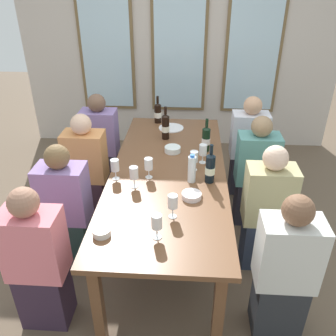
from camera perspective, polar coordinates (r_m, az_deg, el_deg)
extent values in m
plane|color=brown|center=(3.41, 0.06, -11.17)|extent=(12.00, 12.00, 0.00)
cube|color=beige|center=(4.82, 1.83, 20.22)|extent=(4.16, 0.06, 2.90)
cube|color=brown|center=(4.90, -10.07, 19.97)|extent=(0.72, 0.03, 1.88)
cube|color=silver|center=(4.89, -10.12, 19.94)|extent=(0.64, 0.01, 1.80)
cube|color=brown|center=(4.78, 1.81, 20.13)|extent=(0.72, 0.03, 1.88)
cube|color=silver|center=(4.76, 1.81, 20.10)|extent=(0.64, 0.01, 1.80)
cube|color=brown|center=(4.84, 13.82, 19.48)|extent=(0.72, 0.03, 1.88)
cube|color=silver|center=(4.82, 13.85, 19.45)|extent=(0.64, 0.01, 1.80)
cube|color=brown|center=(2.99, 0.07, -0.64)|extent=(0.96, 2.36, 0.04)
cube|color=brown|center=(2.46, -11.33, -20.82)|extent=(0.07, 0.07, 0.70)
cube|color=brown|center=(2.41, 8.18, -21.93)|extent=(0.07, 0.07, 0.70)
cube|color=brown|center=(4.15, -4.29, 2.58)|extent=(0.07, 0.07, 0.70)
cube|color=brown|center=(4.12, 6.39, 2.26)|extent=(0.07, 0.07, 0.70)
cylinder|color=white|center=(3.79, 0.51, 6.52)|extent=(0.26, 0.26, 0.01)
cylinder|color=black|center=(3.51, -0.40, 6.56)|extent=(0.08, 0.07, 0.23)
cone|color=black|center=(3.46, -0.41, 8.54)|extent=(0.08, 0.07, 0.02)
cylinder|color=black|center=(3.44, -0.41, 9.31)|extent=(0.03, 0.03, 0.08)
cylinder|color=white|center=(3.51, -0.40, 6.39)|extent=(0.08, 0.08, 0.06)
cylinder|color=black|center=(2.78, 6.83, -0.19)|extent=(0.07, 0.08, 0.23)
cone|color=black|center=(2.72, 6.99, 2.10)|extent=(0.07, 0.08, 0.02)
cylinder|color=black|center=(2.70, 7.05, 3.03)|extent=(0.03, 0.03, 0.08)
cylinder|color=#E4EECE|center=(2.79, 6.82, -0.39)|extent=(0.08, 0.08, 0.06)
cylinder|color=black|center=(3.91, -1.66, 8.77)|extent=(0.08, 0.08, 0.20)
cone|color=black|center=(3.87, -1.68, 10.33)|extent=(0.08, 0.08, 0.02)
cylinder|color=black|center=(3.86, -1.70, 11.02)|extent=(0.03, 0.03, 0.08)
cylinder|color=silver|center=(3.91, -1.66, 8.63)|extent=(0.08, 0.08, 0.06)
cylinder|color=black|center=(3.28, 6.16, 4.55)|extent=(0.07, 0.07, 0.22)
cone|color=black|center=(3.23, 6.27, 6.47)|extent=(0.07, 0.07, 0.02)
cylinder|color=black|center=(3.22, 6.32, 7.28)|extent=(0.03, 0.03, 0.08)
cylinder|color=white|center=(3.29, 6.15, 4.38)|extent=(0.08, 0.08, 0.06)
cylinder|color=white|center=(2.62, 3.83, -4.47)|extent=(0.15, 0.15, 0.04)
cylinder|color=white|center=(3.27, 0.74, 3.05)|extent=(0.15, 0.15, 0.05)
cylinder|color=silver|center=(2.32, -10.70, -10.17)|extent=(0.12, 0.12, 0.04)
cylinder|color=white|center=(2.77, 3.89, -0.22)|extent=(0.06, 0.06, 0.22)
cylinder|color=blue|center=(2.72, 3.97, 1.98)|extent=(0.04, 0.04, 0.02)
cylinder|color=white|center=(2.44, 0.76, -7.83)|extent=(0.06, 0.06, 0.00)
cylinder|color=white|center=(2.42, 0.76, -7.09)|extent=(0.01, 0.01, 0.07)
cylinder|color=white|center=(2.37, 0.78, -5.43)|extent=(0.07, 0.07, 0.09)
cylinder|color=white|center=(2.89, -8.42, -1.70)|extent=(0.06, 0.06, 0.00)
cylinder|color=white|center=(2.87, -8.48, -1.02)|extent=(0.01, 0.01, 0.07)
cylinder|color=white|center=(2.83, -8.60, 0.46)|extent=(0.07, 0.07, 0.09)
cylinder|color=beige|center=(2.84, -8.55, -0.17)|extent=(0.06, 0.06, 0.02)
cylinder|color=white|center=(2.88, -3.11, -1.49)|extent=(0.06, 0.06, 0.00)
cylinder|color=white|center=(2.86, -3.13, -0.81)|extent=(0.01, 0.01, 0.07)
cylinder|color=white|center=(2.82, -3.18, 0.69)|extent=(0.07, 0.07, 0.09)
cylinder|color=maroon|center=(2.83, -3.16, 0.06)|extent=(0.06, 0.06, 0.02)
cylinder|color=white|center=(2.27, -1.79, -11.12)|extent=(0.06, 0.06, 0.00)
cylinder|color=white|center=(2.25, -1.81, -10.36)|extent=(0.01, 0.01, 0.07)
cylinder|color=white|center=(2.19, -1.84, -8.65)|extent=(0.07, 0.07, 0.09)
cylinder|color=#590C19|center=(2.21, -1.83, -9.26)|extent=(0.06, 0.06, 0.03)
cylinder|color=white|center=(2.99, 4.16, -0.26)|extent=(0.06, 0.06, 0.00)
cylinder|color=white|center=(2.97, 4.19, 0.40)|extent=(0.01, 0.01, 0.07)
cylinder|color=white|center=(2.93, 4.24, 1.86)|extent=(0.07, 0.07, 0.09)
cylinder|color=white|center=(3.11, 5.58, 0.91)|extent=(0.06, 0.06, 0.00)
cylinder|color=white|center=(3.09, 5.61, 1.56)|extent=(0.01, 0.01, 0.07)
cylinder|color=white|center=(3.05, 5.69, 2.97)|extent=(0.07, 0.07, 0.09)
cylinder|color=beige|center=(3.07, 5.66, 2.37)|extent=(0.06, 0.06, 0.02)
cylinder|color=white|center=(2.77, -5.43, -2.98)|extent=(0.06, 0.06, 0.00)
cylinder|color=white|center=(2.75, -5.47, -2.29)|extent=(0.01, 0.01, 0.07)
cylinder|color=white|center=(2.70, -5.56, -0.75)|extent=(0.07, 0.07, 0.09)
cylinder|color=beige|center=(2.72, -5.53, -1.25)|extent=(0.06, 0.06, 0.04)
cube|color=#213936|center=(3.15, -15.40, -11.09)|extent=(0.32, 0.24, 0.45)
cube|color=#8B6EAB|center=(2.88, -16.61, -4.01)|extent=(0.38, 0.24, 0.48)
sphere|color=brown|center=(2.72, -17.57, 1.73)|extent=(0.19, 0.19, 0.19)
cube|color=#252D40|center=(3.13, 14.91, -11.34)|extent=(0.32, 0.24, 0.45)
cube|color=tan|center=(2.86, 16.09, -4.22)|extent=(0.38, 0.24, 0.48)
sphere|color=beige|center=(2.70, 17.03, 1.55)|extent=(0.19, 0.19, 0.19)
cube|color=#332B3B|center=(4.10, -10.43, -0.19)|extent=(0.32, 0.24, 0.45)
cube|color=#8E75B8|center=(3.90, -11.04, 5.76)|extent=(0.38, 0.24, 0.48)
sphere|color=brown|center=(3.78, -11.51, 10.28)|extent=(0.19, 0.19, 0.19)
cube|color=#282833|center=(4.06, 12.30, -0.76)|extent=(0.32, 0.24, 0.45)
cube|color=silver|center=(3.85, 13.03, 5.24)|extent=(0.38, 0.24, 0.48)
sphere|color=tan|center=(3.73, 13.59, 9.79)|extent=(0.19, 0.19, 0.19)
cube|color=#332336|center=(2.77, -19.16, -18.84)|extent=(0.32, 0.24, 0.45)
cube|color=pink|center=(2.45, -20.95, -11.48)|extent=(0.38, 0.24, 0.48)
sphere|color=#9F6F58|center=(2.27, -22.40, -5.18)|extent=(0.19, 0.19, 0.19)
cube|color=#282B2F|center=(2.69, 17.28, -20.31)|extent=(0.32, 0.24, 0.45)
cube|color=silver|center=(2.36, 18.96, -12.89)|extent=(0.38, 0.24, 0.48)
sphere|color=brown|center=(2.17, 20.35, -6.45)|extent=(0.19, 0.19, 0.19)
cube|color=#3A232E|center=(3.63, -12.45, -4.68)|extent=(0.32, 0.24, 0.45)
cube|color=#DB9053|center=(3.40, -13.28, 1.83)|extent=(0.38, 0.24, 0.48)
sphere|color=beige|center=(3.26, -13.93, 6.90)|extent=(0.19, 0.19, 0.19)
cube|color=#22212C|center=(3.60, 13.37, -5.14)|extent=(0.32, 0.24, 0.45)
cube|color=#569591|center=(3.36, 14.27, 1.40)|extent=(0.38, 0.24, 0.48)
sphere|color=#977756|center=(3.23, 14.97, 6.51)|extent=(0.19, 0.19, 0.19)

